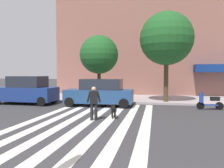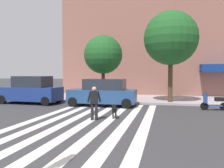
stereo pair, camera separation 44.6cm
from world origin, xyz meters
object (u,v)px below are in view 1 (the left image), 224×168
Objects in this scene: parked_car_behind_first at (100,93)px; street_tree_nearest at (99,55)px; parked_scooter at (210,102)px; dog_on_leash at (113,109)px; pedestrian_dog_walker at (94,101)px; parked_car_near_curb at (26,91)px; street_tree_middle at (166,39)px.

street_tree_nearest is (-0.67, 2.43, 2.85)m from parked_car_behind_first.
parked_scooter reaches higher than dog_on_leash.
pedestrian_dog_walker is 1.24m from dog_on_leash.
parked_car_behind_first is at bearing 113.30° from dog_on_leash.
parked_car_behind_first is 7.22m from parked_scooter.
parked_scooter is at bearing -18.71° from street_tree_nearest.
parked_car_near_curb reaches higher than parked_car_behind_first.
street_tree_middle reaches higher than dog_on_leash.
street_tree_middle is at bearing 65.01° from dog_on_leash.
parked_car_behind_first is 0.90× the size of street_tree_nearest.
pedestrian_dog_walker reaches higher than dog_on_leash.
parked_car_behind_first is 2.87× the size of parked_scooter.
parked_car_near_curb is 0.69× the size of street_tree_middle.
dog_on_leash is at bearing -28.29° from parked_car_near_curb.
street_tree_middle is at bearing 136.53° from parked_scooter.
street_tree_middle is at bearing 25.83° from parked_car_behind_first.
parked_car_near_curb is 12.88m from parked_scooter.
parked_scooter is 7.79m from pedestrian_dog_walker.
pedestrian_dog_walker is (-3.72, -7.00, -3.96)m from street_tree_middle.
parked_scooter is 0.31× the size of street_tree_nearest.
parked_car_near_curb is at bearing 178.97° from parked_scooter.
parked_car_near_curb is 4.40× the size of dog_on_leash.
street_tree_middle is at bearing 62.03° from pedestrian_dog_walker.
street_tree_middle is (-2.60, 2.46, 4.40)m from parked_scooter.
parked_car_near_curb is 2.85× the size of parked_scooter.
street_tree_nearest is at bearing 102.18° from pedestrian_dog_walker.
parked_car_behind_first is 4.85m from pedestrian_dog_walker.
street_tree_nearest reaches higher than dog_on_leash.
parked_car_near_curb is 8.11m from pedestrian_dog_walker.
parked_car_behind_first is 3.81m from street_tree_nearest.
parked_car_behind_first is at bearing 100.54° from pedestrian_dog_walker.
parked_scooter is at bearing 34.27° from dog_on_leash.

